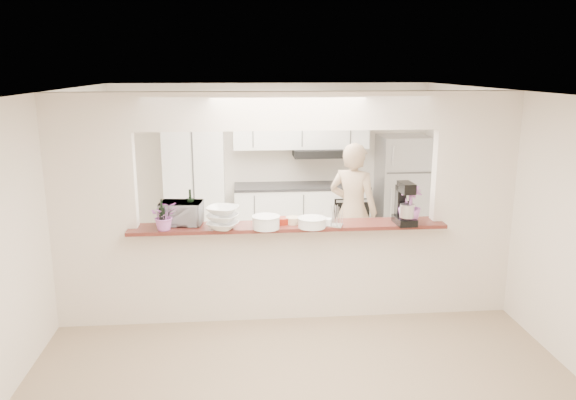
{
  "coord_description": "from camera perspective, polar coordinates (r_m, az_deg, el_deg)",
  "views": [
    {
      "loc": [
        -0.52,
        -5.86,
        2.75
      ],
      "look_at": [
        0.03,
        0.3,
        1.27
      ],
      "focal_mm": 35.0,
      "sensor_mm": 36.0,
      "label": 1
    }
  ],
  "objects": [
    {
      "name": "toaster_oven",
      "position": [
        6.13,
        -10.8,
        -1.33
      ],
      "size": [
        0.48,
        0.35,
        0.25
      ],
      "primitive_type": "imported",
      "rotation": [
        0.0,
        0.0,
        -0.11
      ],
      "color": "#A7A7AB",
      "rests_on": "bar_counter"
    },
    {
      "name": "stand_mixer",
      "position": [
        6.16,
        11.77,
        -0.51
      ],
      "size": [
        0.21,
        0.32,
        0.46
      ],
      "color": "black",
      "rests_on": "bar_counter"
    },
    {
      "name": "red_bowl",
      "position": [
        6.07,
        -0.52,
        -2.12
      ],
      "size": [
        0.15,
        0.15,
        0.07
      ],
      "primitive_type": "cylinder",
      "color": "maroon",
      "rests_on": "bar_counter"
    },
    {
      "name": "partition",
      "position": [
        6.01,
        0.01,
        1.26
      ],
      "size": [
        5.0,
        0.15,
        2.5
      ],
      "color": "white",
      "rests_on": "floor"
    },
    {
      "name": "serving_bowls",
      "position": [
        5.89,
        -6.64,
        -1.83
      ],
      "size": [
        0.42,
        0.42,
        0.24
      ],
      "primitive_type": "imported",
      "rotation": [
        0.0,
        0.0,
        -0.4
      ],
      "color": "white",
      "rests_on": "bar_counter"
    },
    {
      "name": "floor",
      "position": [
        6.49,
        0.01,
        -11.65
      ],
      "size": [
        6.0,
        6.0,
        0.0
      ],
      "primitive_type": "plane",
      "color": "tan",
      "rests_on": "ground"
    },
    {
      "name": "tile_overlay",
      "position": [
        7.91,
        -0.99,
        -6.87
      ],
      "size": [
        5.0,
        2.9,
        0.01
      ],
      "primitive_type": "cube",
      "color": "beige",
      "rests_on": "floor"
    },
    {
      "name": "bar_counter",
      "position": [
        6.26,
        0.01,
        -6.89
      ],
      "size": [
        3.4,
        0.38,
        1.09
      ],
      "color": "white",
      "rests_on": "floor"
    },
    {
      "name": "flower_right",
      "position": [
        6.16,
        12.27,
        -0.43
      ],
      "size": [
        0.26,
        0.26,
        0.43
      ],
      "primitive_type": "imported",
      "rotation": [
        0.0,
        0.0,
        0.06
      ],
      "color": "#B364BA",
      "rests_on": "bar_counter"
    },
    {
      "name": "wine_bottle_a",
      "position": [
        6.14,
        -9.86,
        -1.04
      ],
      "size": [
        0.08,
        0.08,
        0.38
      ],
      "color": "black",
      "rests_on": "bar_counter"
    },
    {
      "name": "person",
      "position": [
        7.38,
        6.61,
        -1.18
      ],
      "size": [
        0.78,
        0.72,
        1.8
      ],
      "primitive_type": "imported",
      "rotation": [
        0.0,
        0.0,
        2.56
      ],
      "color": "tan",
      "rests_on": "floor"
    },
    {
      "name": "plate_stack_b",
      "position": [
        5.94,
        2.44,
        -2.29
      ],
      "size": [
        0.3,
        0.3,
        0.1
      ],
      "color": "white",
      "rests_on": "bar_counter"
    },
    {
      "name": "flower_left",
      "position": [
        5.95,
        -12.43,
        -1.56
      ],
      "size": [
        0.32,
        0.29,
        0.31
      ],
      "primitive_type": "imported",
      "rotation": [
        0.0,
        0.0,
        0.21
      ],
      "color": "#E378D9",
      "rests_on": "bar_counter"
    },
    {
      "name": "wine_bottle_b",
      "position": [
        5.96,
        -12.67,
        -1.79
      ],
      "size": [
        0.07,
        0.07,
        0.33
      ],
      "color": "black",
      "rests_on": "bar_counter"
    },
    {
      "name": "plate_stack_a",
      "position": [
        5.89,
        -2.25,
        -2.27
      ],
      "size": [
        0.3,
        0.3,
        0.13
      ],
      "color": "white",
      "rests_on": "bar_counter"
    },
    {
      "name": "utensil_caddy",
      "position": [
        6.0,
        4.42,
        -1.75
      ],
      "size": [
        0.27,
        0.21,
        0.23
      ],
      "color": "silver",
      "rests_on": "bar_counter"
    },
    {
      "name": "kitchen_cabinets",
      "position": [
        8.77,
        -2.78,
        1.72
      ],
      "size": [
        3.15,
        0.62,
        2.25
      ],
      "color": "white",
      "rests_on": "floor"
    },
    {
      "name": "tan_bowl",
      "position": [
        6.07,
        0.5,
        -2.08
      ],
      "size": [
        0.16,
        0.16,
        0.07
      ],
      "primitive_type": "cylinder",
      "color": "#CAB38E",
      "rests_on": "bar_counter"
    },
    {
      "name": "refrigerator",
      "position": [
        9.09,
        11.49,
        1.08
      ],
      "size": [
        0.75,
        0.7,
        1.7
      ],
      "primitive_type": "cube",
      "color": "#9F9FA3",
      "rests_on": "floor"
    }
  ]
}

